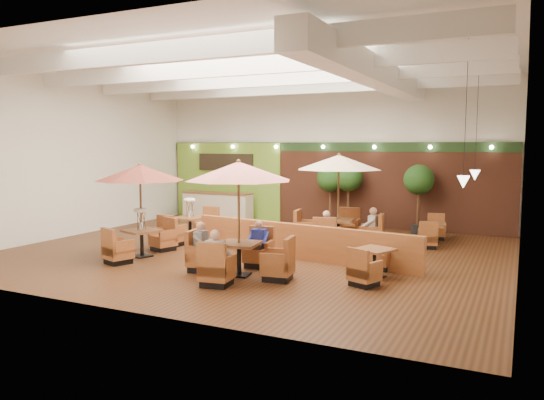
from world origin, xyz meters
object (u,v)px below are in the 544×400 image
Objects in this scene: topiary_0 at (330,181)px; diner_1 at (258,239)px; diner_2 at (203,241)px; diner_4 at (371,224)px; table_3 at (190,226)px; topiary_2 at (419,182)px; diner_0 at (217,252)px; table_5 at (432,234)px; table_2 at (339,184)px; table_0 at (140,186)px; table_1 at (239,198)px; topiary_1 at (348,180)px; booth_divider at (300,242)px; service_counter at (218,206)px; table_4 at (374,263)px; diner_3 at (327,227)px.

diner_1 is at bearing -85.95° from topiary_0.
diner_2 is 0.98× the size of diner_4.
topiary_2 is (6.48, 4.60, 1.32)m from table_3.
topiary_2 reaches higher than diner_4.
diner_0 is at bearing -45.87° from table_3.
topiary_0 reaches higher than table_5.
diner_0 is at bearing 161.08° from diner_4.
table_2 is at bearing 19.33° from table_3.
topiary_0 is at bearing 169.32° from diner_2.
table_2 is at bearing -66.85° from topiary_0.
table_2 is (4.45, 3.93, -0.06)m from table_0.
topiary_2 is (6.29, 7.26, -0.18)m from table_0.
table_1 reaches higher than topiary_1.
diner_4 is (1.39, 2.30, 0.28)m from booth_divider.
service_counter is at bearing 118.32° from diner_0.
diner_1 is (-2.77, -6.96, -1.09)m from topiary_2.
diner_4 is at bearing -53.32° from topiary_0.
table_2 is at bearing -26.51° from service_counter.
table_2 is at bearing -77.74° from topiary_1.
diner_4 is at bearing -126.79° from diner_1.
table_3 is 3.66× the size of diner_1.
table_3 is 5.77m from diner_0.
booth_divider reaches higher than table_4.
table_4 is 3.18× the size of diner_2.
diner_0 is at bearing 38.13° from diner_2.
topiary_2 reaches higher than booth_divider.
diner_0 reaches higher than booth_divider.
diner_1 is 4.14m from diner_4.
topiary_1 is 3.09× the size of diner_4.
table_3 is at bearing 113.49° from table_0.
diner_1 is 0.94× the size of diner_2.
diner_0 is at bearing -107.07° from topiary_2.
table_1 reaches higher than diner_3.
table_3 is 1.12× the size of topiary_0.
table_2 reaches higher than table_5.
diner_1 is (0.00, 1.02, -1.16)m from table_1.
diner_3 reaches higher than booth_divider.
diner_1 is at bearing 24.31° from table_0.
service_counter is 9.00m from table_5.
table_5 is 2.98× the size of diner_2.
table_3 reaches higher than service_counter.
topiary_0 is at bearing -94.04° from diner_1.
diner_2 is at bearing -140.97° from table_4.
table_0 is 3.43× the size of diner_4.
table_3 is 3.43× the size of diner_2.
service_counter is 3.83× the size of diner_2.
diner_3 is at bearing 75.70° from diner_0.
booth_divider is 2.41× the size of table_2.
table_5 is 0.98× the size of topiary_0.
table_2 is at bearing 77.77° from diner_0.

